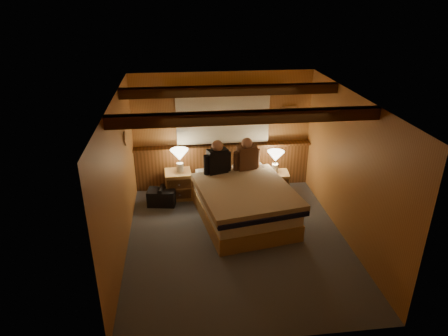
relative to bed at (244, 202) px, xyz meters
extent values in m
plane|color=#484D56|center=(-0.21, -0.63, -0.35)|extent=(4.20, 4.20, 0.00)
plane|color=tan|center=(-0.21, -0.63, 2.05)|extent=(4.20, 4.20, 0.00)
plane|color=#B27A40|center=(-0.21, 1.47, 0.85)|extent=(3.60, 0.00, 3.60)
plane|color=#B27A40|center=(-2.01, -0.63, 0.85)|extent=(0.00, 4.20, 4.20)
plane|color=#B27A40|center=(1.59, -0.63, 0.85)|extent=(0.00, 4.20, 4.20)
plane|color=#B27A40|center=(-0.21, -2.73, 0.85)|extent=(3.60, 0.00, 3.60)
cube|color=brown|center=(-0.21, 1.41, 0.10)|extent=(3.60, 0.12, 0.90)
cube|color=brown|center=(-0.21, 1.35, 0.57)|extent=(3.60, 0.22, 0.04)
cylinder|color=#432610|center=(-0.21, 1.39, 1.70)|extent=(2.10, 0.05, 0.05)
sphere|color=#432610|center=(-1.26, 1.39, 1.70)|extent=(0.08, 0.08, 0.08)
sphere|color=#432610|center=(0.84, 1.39, 1.70)|extent=(0.08, 0.08, 0.08)
cube|color=white|center=(-0.21, 1.40, 1.15)|extent=(1.85, 0.08, 1.05)
cube|color=#432610|center=(-0.21, -1.23, 1.96)|extent=(3.60, 0.15, 0.16)
cube|color=#432610|center=(-0.21, 0.27, 1.96)|extent=(3.60, 0.15, 0.16)
cylinder|color=silver|center=(-1.95, 0.97, 1.40)|extent=(0.03, 0.55, 0.03)
torus|color=silver|center=(-1.92, 0.82, 1.28)|extent=(0.01, 0.21, 0.21)
torus|color=silver|center=(-1.92, 1.05, 1.28)|extent=(0.01, 0.21, 0.21)
cube|color=tan|center=(1.14, 1.45, 1.20)|extent=(0.30, 0.03, 0.25)
cube|color=beige|center=(1.14, 1.43, 1.20)|extent=(0.24, 0.01, 0.19)
cube|color=#AF874A|center=(0.00, 0.02, -0.21)|extent=(1.77, 2.16, 0.29)
cube|color=white|center=(0.00, 0.02, 0.05)|extent=(1.72, 2.12, 0.23)
cube|color=black|center=(0.04, -0.22, 0.20)|extent=(1.76, 1.79, 0.08)
cube|color=#CF8F8E|center=(0.02, -0.10, 0.27)|extent=(1.84, 1.99, 0.12)
cube|color=white|center=(-0.50, 0.70, 0.25)|extent=(0.63, 0.43, 0.16)
cube|color=white|center=(0.23, 0.83, 0.25)|extent=(0.63, 0.43, 0.16)
cube|color=#AF874A|center=(-1.15, 1.01, -0.08)|extent=(0.53, 0.48, 0.56)
cube|color=brown|center=(-1.13, 0.79, 0.04)|extent=(0.46, 0.05, 0.19)
cube|color=brown|center=(-1.13, 0.79, -0.19)|extent=(0.46, 0.05, 0.19)
cylinder|color=silver|center=(-1.13, 0.79, 0.04)|extent=(0.03, 0.03, 0.03)
cylinder|color=silver|center=(-1.13, 0.79, -0.19)|extent=(0.03, 0.03, 0.03)
cube|color=#AF874A|center=(0.82, 0.87, -0.11)|extent=(0.48, 0.44, 0.50)
cube|color=brown|center=(0.80, 0.68, -0.01)|extent=(0.41, 0.06, 0.17)
cube|color=brown|center=(0.80, 0.68, -0.20)|extent=(0.41, 0.06, 0.17)
cylinder|color=silver|center=(0.80, 0.68, -0.01)|extent=(0.03, 0.03, 0.03)
cylinder|color=silver|center=(0.80, 0.68, -0.20)|extent=(0.03, 0.03, 0.03)
cylinder|color=white|center=(-1.10, 1.02, 0.29)|extent=(0.14, 0.14, 0.18)
cylinder|color=silver|center=(-1.10, 1.02, 0.41)|extent=(0.02, 0.02, 0.10)
cone|color=beige|center=(-1.10, 1.02, 0.55)|extent=(0.35, 0.35, 0.21)
cylinder|color=white|center=(0.78, 0.91, 0.23)|extent=(0.13, 0.13, 0.17)
cylinder|color=silver|center=(0.78, 0.91, 0.34)|extent=(0.02, 0.02, 0.09)
cone|color=beige|center=(0.78, 0.91, 0.48)|extent=(0.33, 0.33, 0.20)
cube|color=black|center=(-0.40, 0.63, 0.54)|extent=(0.42, 0.31, 0.49)
cylinder|color=black|center=(-0.61, 0.57, 0.50)|extent=(0.12, 0.12, 0.39)
cylinder|color=black|center=(-0.20, 0.70, 0.50)|extent=(0.12, 0.12, 0.39)
sphere|color=tan|center=(-0.40, 0.63, 0.85)|extent=(0.21, 0.21, 0.21)
cube|color=#523120|center=(0.17, 0.74, 0.54)|extent=(0.40, 0.29, 0.48)
cylinder|color=#523120|center=(-0.04, 0.69, 0.50)|extent=(0.11, 0.11, 0.38)
cylinder|color=#523120|center=(0.37, 0.79, 0.50)|extent=(0.11, 0.11, 0.38)
sphere|color=tan|center=(0.17, 0.74, 0.84)|extent=(0.21, 0.21, 0.21)
cube|color=black|center=(-1.48, 0.73, -0.20)|extent=(0.57, 0.39, 0.32)
cylinder|color=black|center=(-1.48, 0.73, -0.02)|extent=(0.13, 0.32, 0.08)
camera|label=1|loc=(-1.09, -6.15, 3.48)|focal=32.00mm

